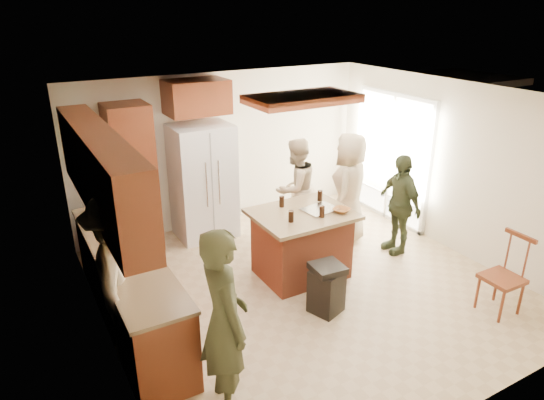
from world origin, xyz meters
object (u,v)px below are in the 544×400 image
kitchen_island (301,243)px  spindle_chair (503,278)px  person_side_right (399,204)px  person_front_left (224,322)px  person_counter (122,277)px  trash_bin (326,288)px  person_behind_left (296,189)px  person_behind_right (349,188)px  refrigerator (203,182)px

kitchen_island → spindle_chair: (1.62, -1.91, -0.02)m
person_side_right → spindle_chair: size_ratio=1.52×
kitchen_island → person_front_left: bearing=-139.0°
person_counter → trash_bin: size_ratio=2.91×
trash_bin → person_behind_left: bearing=68.1°
person_front_left → person_side_right: 3.79m
person_side_right → kitchen_island: (-1.63, 0.11, -0.28)m
trash_bin → spindle_chair: size_ratio=0.63×
kitchen_island → person_behind_right: bearing=24.6°
person_counter → spindle_chair: person_counter is taller
person_behind_left → person_side_right: person_behind_left is taller
person_side_right → spindle_chair: person_side_right is taller
person_behind_left → person_counter: bearing=12.7°
trash_bin → spindle_chair: 2.10m
refrigerator → person_front_left: bearing=-109.3°
refrigerator → spindle_chair: size_ratio=1.81×
person_behind_left → spindle_chair: size_ratio=1.60×
person_front_left → kitchen_island: person_front_left is taller
person_behind_left → person_behind_right: (0.63, -0.53, 0.06)m
person_behind_left → kitchen_island: 1.28m
person_front_left → person_behind_right: 3.76m
person_side_right → kitchen_island: bearing=-86.4°
trash_bin → person_behind_right: bearing=45.2°
person_behind_right → spindle_chair: (0.40, -2.46, -0.41)m
kitchen_island → person_behind_left: bearing=61.7°
person_front_left → kitchen_island: bearing=-44.6°
person_behind_right → person_front_left: bearing=-2.9°
person_counter → refrigerator: person_counter is taller
kitchen_island → spindle_chair: spindle_chair is taller
person_side_right → person_counter: 4.10m
person_front_left → person_side_right: person_front_left is taller
person_front_left → trash_bin: 1.89m
person_behind_right → refrigerator: 2.26m
trash_bin → refrigerator: bearing=99.4°
kitchen_island → person_counter: bearing=-169.7°
person_counter → spindle_chair: bearing=-95.1°
person_side_right → refrigerator: refrigerator is taller
person_behind_left → refrigerator: refrigerator is taller
refrigerator → trash_bin: size_ratio=2.86×
person_side_right → refrigerator: bearing=-122.9°
person_front_left → trash_bin: size_ratio=2.85×
refrigerator → kitchen_island: 1.98m
person_behind_right → spindle_chair: person_behind_right is taller
person_behind_left → person_side_right: 1.59m
person_counter → refrigerator: bearing=-23.8°
refrigerator → person_counter: bearing=-128.4°
person_behind_right → person_side_right: size_ratio=1.14×
spindle_chair → person_counter: bearing=160.3°
trash_bin → spindle_chair: bearing=-29.5°
person_behind_right → kitchen_island: size_ratio=1.34×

